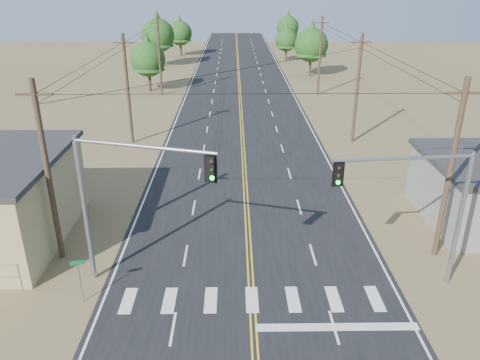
{
  "coord_description": "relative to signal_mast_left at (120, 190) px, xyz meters",
  "views": [
    {
      "loc": [
        -0.83,
        -10.52,
        14.33
      ],
      "look_at": [
        -0.49,
        14.63,
        3.5
      ],
      "focal_mm": 35.0,
      "sensor_mm": 36.0,
      "label": 1
    }
  ],
  "objects": [
    {
      "name": "utility_pole_left_far",
      "position": [
        -4.32,
        42.59,
        -0.17
      ],
      "size": [
        1.8,
        0.3,
        10.0
      ],
      "color": "#4C3826",
      "rests_on": "ground"
    },
    {
      "name": "utility_pole_right_far",
      "position": [
        16.68,
        42.59,
        -0.17
      ],
      "size": [
        1.8,
        0.3,
        10.0
      ],
      "color": "#4C3826",
      "rests_on": "ground"
    },
    {
      "name": "utility_pole_left_near",
      "position": [
        -4.32,
        2.59,
        -0.17
      ],
      "size": [
        1.8,
        0.3,
        10.0
      ],
      "color": "#4C3826",
      "rests_on": "ground"
    },
    {
      "name": "tree_left_mid",
      "position": [
        -7.82,
        64.94,
        0.58
      ],
      "size": [
        5.76,
        5.76,
        9.6
      ],
      "color": "#3F2D1E",
      "rests_on": "ground"
    },
    {
      "name": "road",
      "position": [
        6.18,
        20.59,
        -5.28
      ],
      "size": [
        15.0,
        200.0,
        0.02
      ],
      "primitive_type": "cube",
      "color": "black",
      "rests_on": "ground"
    },
    {
      "name": "tree_right_far",
      "position": [
        17.49,
        89.04,
        -0.31
      ],
      "size": [
        4.89,
        4.89,
        8.14
      ],
      "color": "#3F2D1E",
      "rests_on": "ground"
    },
    {
      "name": "tree_left_near",
      "position": [
        -6.28,
        45.07,
        -0.51
      ],
      "size": [
        4.69,
        4.69,
        7.82
      ],
      "color": "#3F2D1E",
      "rests_on": "ground"
    },
    {
      "name": "street_sign",
      "position": [
        -1.97,
        -1.41,
        -3.74
      ],
      "size": [
        0.67,
        0.19,
        2.31
      ],
      "rotation": [
        0.0,
        0.0,
        0.24
      ],
      "color": "gray",
      "rests_on": "ground"
    },
    {
      "name": "tree_left_far",
      "position": [
        -5.33,
        77.52,
        -0.43
      ],
      "size": [
        4.77,
        4.77,
        7.95
      ],
      "color": "#3F2D1E",
      "rests_on": "ground"
    },
    {
      "name": "tree_right_mid",
      "position": [
        15.32,
        71.02,
        -1.07
      ],
      "size": [
        4.14,
        4.14,
        6.9
      ],
      "color": "#3F2D1E",
      "rests_on": "ground"
    },
    {
      "name": "utility_pole_right_mid",
      "position": [
        16.68,
        22.59,
        -0.17
      ],
      "size": [
        1.8,
        0.3,
        10.0
      ],
      "color": "#4C3826",
      "rests_on": "ground"
    },
    {
      "name": "utility_pole_right_near",
      "position": [
        16.68,
        2.59,
        -0.17
      ],
      "size": [
        1.8,
        0.3,
        10.0
      ],
      "color": "#4C3826",
      "rests_on": "ground"
    },
    {
      "name": "signal_mast_right",
      "position": [
        14.3,
        -0.29,
        -0.41
      ],
      "size": [
        6.63,
        0.94,
        7.13
      ],
      "rotation": [
        0.0,
        0.0,
        0.09
      ],
      "color": "gray",
      "rests_on": "ground"
    },
    {
      "name": "utility_pole_left_mid",
      "position": [
        -4.32,
        22.59,
        -0.17
      ],
      "size": [
        1.8,
        0.3,
        10.0
      ],
      "color": "#4C3826",
      "rests_on": "ground"
    },
    {
      "name": "signal_mast_left",
      "position": [
        0.0,
        0.0,
        0.0
      ],
      "size": [
        6.77,
        2.28,
        7.75
      ],
      "rotation": [
        0.0,
        0.0,
        -0.29
      ],
      "color": "gray",
      "rests_on": "ground"
    },
    {
      "name": "tree_right_near",
      "position": [
        17.57,
        55.57,
        0.07
      ],
      "size": [
        5.26,
        5.26,
        8.76
      ],
      "color": "#3F2D1E",
      "rests_on": "ground"
    }
  ]
}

